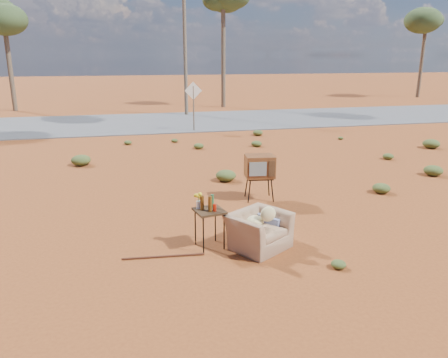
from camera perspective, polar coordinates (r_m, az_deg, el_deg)
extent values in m
plane|color=brown|center=(8.29, -0.22, -7.69)|extent=(140.00, 140.00, 0.00)
cube|color=#565659|center=(22.71, -8.98, 7.34)|extent=(140.00, 7.00, 0.04)
imported|color=#916C4F|center=(7.75, 4.56, -6.00)|extent=(1.18, 1.07, 0.87)
ellipsoid|color=#DECD87|center=(7.72, 4.09, -5.52)|extent=(0.31, 0.31, 0.18)
ellipsoid|color=#DECD87|center=(7.60, 5.78, -4.57)|extent=(0.28, 0.14, 0.28)
cube|color=navy|center=(8.21, 6.11, -6.13)|extent=(0.69, 0.77, 0.51)
cube|color=black|center=(10.31, 4.64, 0.20)|extent=(0.64, 0.52, 0.03)
cylinder|color=black|center=(10.14, 3.32, -1.62)|extent=(0.03, 0.03, 0.54)
cylinder|color=black|center=(10.25, 6.33, -1.51)|extent=(0.03, 0.03, 0.54)
cylinder|color=black|center=(10.54, 2.94, -0.94)|extent=(0.03, 0.03, 0.54)
cylinder|color=black|center=(10.64, 5.84, -0.84)|extent=(0.03, 0.03, 0.54)
cube|color=brown|center=(10.24, 4.68, 1.68)|extent=(0.72, 0.59, 0.52)
cube|color=slate|center=(9.97, 4.46, 1.29)|extent=(0.40, 0.07, 0.32)
cube|color=#472D19|center=(10.03, 6.27, 1.34)|extent=(0.15, 0.04, 0.37)
cube|color=#372414|center=(7.67, -1.92, -4.19)|extent=(0.57, 0.57, 0.04)
cylinder|color=black|center=(7.56, -2.71, -7.29)|extent=(0.02, 0.02, 0.68)
cylinder|color=black|center=(7.70, 0.01, -6.83)|extent=(0.02, 0.02, 0.68)
cylinder|color=black|center=(7.90, -3.76, -6.27)|extent=(0.02, 0.02, 0.68)
cylinder|color=black|center=(8.03, -1.14, -5.85)|extent=(0.02, 0.02, 0.68)
cylinder|color=#542F0E|center=(7.62, -2.89, -3.16)|extent=(0.07, 0.07, 0.25)
cylinder|color=#542F0E|center=(7.54, -1.84, -3.28)|extent=(0.06, 0.06, 0.27)
cylinder|color=#265A2E|center=(7.75, -1.54, -2.91)|extent=(0.06, 0.06, 0.23)
cylinder|color=red|center=(7.58, -1.23, -3.77)|extent=(0.06, 0.06, 0.13)
cylinder|color=silver|center=(7.72, -3.35, -3.38)|extent=(0.08, 0.08, 0.14)
ellipsoid|color=yellow|center=(7.67, -3.37, -2.26)|extent=(0.16, 0.16, 0.12)
cylinder|color=#512015|center=(7.60, -7.92, -9.98)|extent=(1.39, 0.16, 0.04)
cylinder|color=brown|center=(19.80, -3.99, 9.13)|extent=(0.06, 0.06, 2.00)
cube|color=silver|center=(19.72, -4.03, 11.43)|extent=(0.78, 0.04, 0.78)
cylinder|color=brown|center=(30.06, -26.26, 13.70)|extent=(0.28, 0.28, 6.00)
ellipsoid|color=#3C542B|center=(30.14, -26.87, 18.43)|extent=(3.20, 3.20, 2.20)
cylinder|color=brown|center=(29.19, -0.10, 16.24)|extent=(0.28, 0.28, 7.00)
ellipsoid|color=#3C542B|center=(29.36, -0.10, 22.10)|extent=(3.20, 3.20, 2.20)
cylinder|color=brown|center=(39.36, 24.47, 14.42)|extent=(0.28, 0.28, 6.50)
ellipsoid|color=#3C542B|center=(39.45, 24.95, 18.39)|extent=(3.20, 3.20, 2.20)
cylinder|color=brown|center=(25.19, -5.14, 17.37)|extent=(0.20, 0.20, 8.00)
ellipsoid|color=#465424|center=(11.56, 19.86, -1.13)|extent=(0.44, 0.44, 0.24)
ellipsoid|color=#465424|center=(14.31, -18.18, 2.36)|extent=(0.60, 0.60, 0.33)
ellipsoid|color=#465424|center=(15.39, 20.65, 2.79)|extent=(0.36, 0.36, 0.20)
ellipsoid|color=#465424|center=(16.48, 4.27, 4.62)|extent=(0.40, 0.40, 0.22)
ellipsoid|color=#465424|center=(17.21, -12.45, 4.67)|extent=(0.30, 0.30, 0.17)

